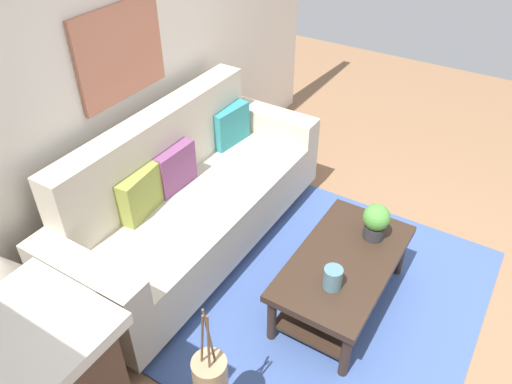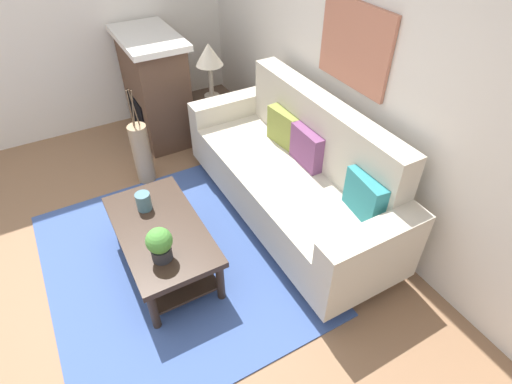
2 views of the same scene
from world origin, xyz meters
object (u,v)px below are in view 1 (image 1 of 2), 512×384
Objects in this scene: throw_pillow_teal at (230,125)px; side_table at (46,366)px; framed_painting at (121,53)px; throw_pillow_olive at (140,194)px; tabletop_vase at (333,278)px; potted_plant_tabletop at (376,221)px; throw_pillow_plum at (174,168)px; coffee_table at (343,271)px; table_lamp at (7,276)px; couch at (190,201)px.

throw_pillow_teal is 2.21m from side_table.
framed_painting is (-0.72, 0.34, 0.79)m from throw_pillow_teal.
throw_pillow_olive is 1.38m from tabletop_vase.
tabletop_vase is 1.97m from framed_painting.
potted_plant_tabletop is 2.16m from side_table.
potted_plant_tabletop is at bearing -104.99° from throw_pillow_teal.
tabletop_vase is 0.56× the size of potted_plant_tabletop.
throw_pillow_teal reaches higher than tabletop_vase.
framed_painting reaches higher than throw_pillow_plum.
side_table is (-1.49, 1.11, -0.03)m from coffee_table.
throw_pillow_olive is at bearing 106.80° from coffee_table.
throw_pillow_teal is 1.47m from potted_plant_tabletop.
throw_pillow_plum reaches higher than tabletop_vase.
side_table is 0.71m from table_lamp.
throw_pillow_teal is 0.63× the size of table_lamp.
throw_pillow_plum is 1.37× the size of potted_plant_tabletop.
coffee_table is 0.32m from tabletop_vase.
throw_pillow_plum is 0.63× the size of table_lamp.
throw_pillow_olive is at bearing 11.61° from table_lamp.
table_lamp is at bearing 146.20° from potted_plant_tabletop.
coffee_table is at bearing -36.81° from table_lamp.
table_lamp is at bearing 143.19° from coffee_table.
throw_pillow_olive is 0.33× the size of coffee_table.
couch reaches higher than side_table.
throw_pillow_teal is 1.66m from tabletop_vase.
table_lamp is (-1.78, 1.19, 0.42)m from potted_plant_tabletop.
table_lamp reaches higher than potted_plant_tabletop.
tabletop_vase reaches higher than side_table.
throw_pillow_olive is 1.00× the size of throw_pillow_plum.
table_lamp reaches higher than coffee_table.
side_table is at bearing 137.14° from tabletop_vase.
coffee_table is at bearing 6.27° from tabletop_vase.
tabletop_vase is 0.26× the size of side_table.
potted_plant_tabletop is (0.29, -0.08, 0.26)m from coffee_table.
throw_pillow_teal is 1.37× the size of potted_plant_tabletop.
framed_painting is (0.00, 0.47, 1.04)m from couch.
throw_pillow_olive is at bearing 180.00° from throw_pillow_plum.
throw_pillow_plum reaches higher than side_table.
potted_plant_tabletop is 2.18m from table_lamp.
framed_painting reaches higher than side_table.
table_lamp is (-2.16, -0.22, 0.31)m from throw_pillow_teal.
throw_pillow_plum is 1.46m from potted_plant_tabletop.
throw_pillow_olive is 2.47× the size of tabletop_vase.
potted_plant_tabletop is (0.55, -0.05, 0.07)m from tabletop_vase.
table_lamp is at bearing 137.14° from tabletop_vase.
throw_pillow_olive and throw_pillow_teal have the same top height.
coffee_table is at bearing 165.06° from potted_plant_tabletop.
throw_pillow_teal is (0.72, 0.13, 0.25)m from couch.
tabletop_vase is 1.69m from side_table.
table_lamp is 0.76× the size of framed_painting.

